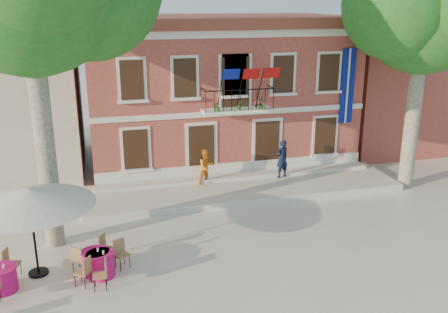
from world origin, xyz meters
The scene contains 11 objects.
ground centered at (0.00, 0.00, 0.00)m, with size 90.00×90.00×0.00m, color beige.
main_building centered at (2.00, 9.99, 3.78)m, with size 13.50×9.59×7.50m.
neighbor_east centered at (14.00, 11.00, 3.22)m, with size 9.40×9.40×6.40m.
terrace centered at (2.00, 4.40, 0.15)m, with size 14.00×3.40×0.30m, color silver.
plane_tree_east centered at (9.46, 3.23, 7.79)m, with size 5.38×5.38×10.57m.
patio_umbrella centered at (-6.32, -0.73, 2.61)m, with size 3.90×3.90×2.90m.
pedestrian_navy centered at (4.03, 5.04, 1.20)m, with size 0.66×0.43×1.81m, color black.
pedestrian_orange centered at (0.42, 5.05, 1.11)m, with size 0.79×0.61×1.62m, color orange.
cafe_table_0 centered at (-7.24, -1.48, 0.42)m, with size 0.90×1.96×0.95m.
cafe_table_1 centered at (-4.55, -1.14, 0.42)m, with size 1.36×1.86×0.95m.
cafe_table_3 centered at (-4.39, -1.35, 0.43)m, with size 1.87×1.67×0.95m.
Camera 1 is at (-4.14, -15.68, 8.28)m, focal length 40.00 mm.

